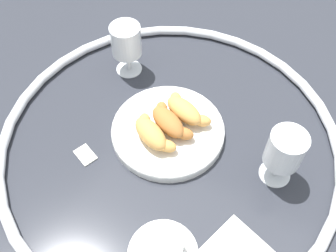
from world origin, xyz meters
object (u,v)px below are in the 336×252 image
at_px(croissant_extra, 186,111).
at_px(juice_glass_right, 285,151).
at_px(croissant_large, 152,133).
at_px(sugar_packet, 85,154).
at_px(coffee_cup_near, 163,250).
at_px(pastry_plate, 168,130).
at_px(croissant_small, 169,122).
at_px(juice_glass_left, 126,42).

relative_size(croissant_extra, juice_glass_right, 0.94).
bearing_deg(croissant_large, croissant_extra, 69.96).
bearing_deg(sugar_packet, coffee_cup_near, -1.21).
bearing_deg(pastry_plate, croissant_small, 66.40).
height_order(croissant_extra, sugar_packet, croissant_extra).
xyz_separation_m(pastry_plate, coffee_cup_near, (0.13, -0.25, 0.01)).
relative_size(croissant_extra, coffee_cup_near, 0.96).
xyz_separation_m(croissant_large, sugar_packet, (-0.12, -0.10, -0.04)).
distance_m(croissant_extra, juice_glass_right, 0.24).
bearing_deg(croissant_extra, coffee_cup_near, -69.42).
relative_size(coffee_cup_near, juice_glass_right, 0.97).
bearing_deg(juice_glass_right, sugar_packet, -156.94).
height_order(juice_glass_left, sugar_packet, juice_glass_left).
bearing_deg(croissant_small, juice_glass_right, 3.95).
height_order(croissant_small, juice_glass_right, juice_glass_right).
bearing_deg(juice_glass_left, pastry_plate, -34.16).
bearing_deg(coffee_cup_near, sugar_packet, 157.94).
bearing_deg(sugar_packet, juice_glass_right, 43.90).
bearing_deg(juice_glass_right, croissant_extra, 172.89).
height_order(croissant_extra, coffee_cup_near, croissant_extra).
height_order(croissant_small, coffee_cup_near, croissant_small).
height_order(croissant_extra, juice_glass_left, juice_glass_left).
xyz_separation_m(coffee_cup_near, juice_glass_left, (-0.33, 0.38, 0.07)).
height_order(croissant_large, croissant_small, same).
bearing_deg(croissant_small, sugar_packet, -132.14).
xyz_separation_m(croissant_extra, sugar_packet, (-0.15, -0.19, -0.04)).
relative_size(pastry_plate, juice_glass_right, 1.87).
xyz_separation_m(croissant_small, coffee_cup_near, (0.13, -0.25, -0.02)).
distance_m(pastry_plate, juice_glass_right, 0.27).
bearing_deg(juice_glass_left, juice_glass_right, -13.90).
xyz_separation_m(juice_glass_right, sugar_packet, (-0.39, -0.16, -0.09)).
bearing_deg(juice_glass_right, croissant_small, -176.05).
distance_m(juice_glass_left, sugar_packet, 0.30).
bearing_deg(croissant_large, sugar_packet, -139.14).
bearing_deg(coffee_cup_near, croissant_extra, 110.58).
height_order(croissant_large, juice_glass_right, juice_glass_right).
bearing_deg(juice_glass_left, coffee_cup_near, -49.63).
bearing_deg(croissant_small, juice_glass_left, 146.61).
xyz_separation_m(pastry_plate, croissant_extra, (0.02, 0.05, 0.03)).
height_order(croissant_large, coffee_cup_near, croissant_large).
bearing_deg(coffee_cup_near, croissant_small, 117.11).
distance_m(juice_glass_right, sugar_packet, 0.43).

